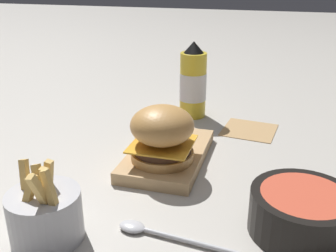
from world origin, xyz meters
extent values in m
plane|color=#B7B2A8|center=(0.00, 0.00, 0.00)|extent=(6.00, 6.00, 0.00)
cube|color=tan|center=(-0.04, 0.02, 0.01)|extent=(0.24, 0.14, 0.02)
cylinder|color=tan|center=(0.01, 0.02, 0.03)|extent=(0.12, 0.12, 0.02)
cylinder|color=#422819|center=(0.01, 0.02, 0.05)|extent=(0.11, 0.11, 0.01)
cube|color=gold|center=(0.01, 0.02, 0.06)|extent=(0.11, 0.11, 0.00)
ellipsoid|color=tan|center=(0.01, 0.02, 0.09)|extent=(0.12, 0.12, 0.07)
cylinder|color=yellow|center=(-0.30, 0.01, 0.08)|extent=(0.07, 0.07, 0.16)
cylinder|color=silver|center=(-0.30, 0.01, 0.08)|extent=(0.07, 0.07, 0.07)
cone|color=black|center=(-0.30, 0.01, 0.18)|extent=(0.05, 0.05, 0.03)
cylinder|color=#B7B7BC|center=(0.24, -0.08, 0.04)|extent=(0.10, 0.10, 0.07)
cube|color=#E5B760|center=(0.24, -0.08, 0.08)|extent=(0.01, 0.02, 0.07)
cube|color=#E5B760|center=(0.25, -0.08, 0.08)|extent=(0.03, 0.03, 0.07)
cube|color=#E5B760|center=(0.26, -0.09, 0.08)|extent=(0.03, 0.02, 0.06)
cube|color=#E5B760|center=(0.26, -0.06, 0.08)|extent=(0.03, 0.02, 0.08)
cube|color=#E5B760|center=(0.26, -0.05, 0.08)|extent=(0.02, 0.03, 0.08)
cube|color=#E5B760|center=(0.22, -0.08, 0.08)|extent=(0.01, 0.02, 0.07)
cube|color=#E5B760|center=(0.23, -0.11, 0.08)|extent=(0.03, 0.02, 0.07)
cylinder|color=black|center=(0.13, 0.27, 0.03)|extent=(0.15, 0.15, 0.06)
cylinder|color=#CC4C33|center=(0.13, 0.27, 0.06)|extent=(0.12, 0.12, 0.01)
cylinder|color=silver|center=(0.20, 0.12, 0.01)|extent=(0.02, 0.14, 0.01)
ellipsoid|color=silver|center=(0.19, 0.03, 0.01)|extent=(0.03, 0.04, 0.01)
cylinder|color=#9E140F|center=(-0.25, -0.06, 0.00)|extent=(0.04, 0.04, 0.00)
cube|color=tan|center=(-0.24, 0.16, 0.00)|extent=(0.13, 0.13, 0.00)
camera|label=1|loc=(0.64, 0.21, 0.36)|focal=42.00mm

